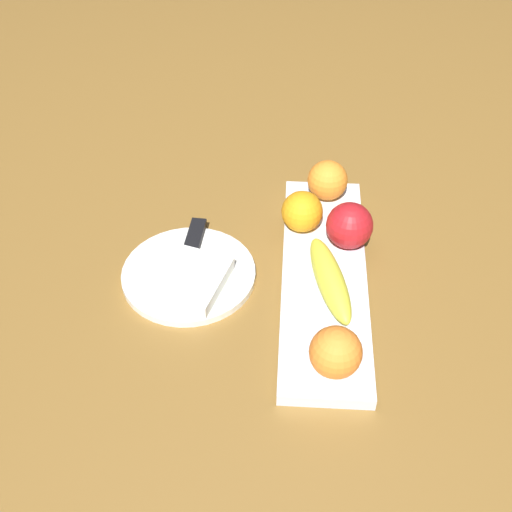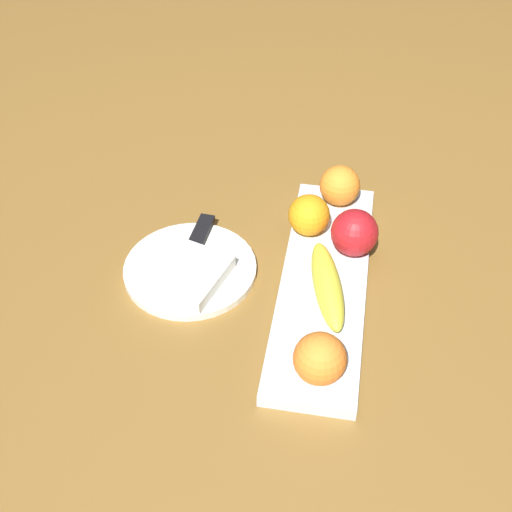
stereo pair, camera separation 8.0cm
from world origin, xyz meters
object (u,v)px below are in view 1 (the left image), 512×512
at_px(fruit_tray, 324,278).
at_px(banana, 330,279).
at_px(orange_near_apple, 302,212).
at_px(orange_center, 336,352).
at_px(dinner_plate, 189,274).
at_px(folded_napkin, 186,278).
at_px(knife, 192,246).
at_px(apple, 350,226).
at_px(orange_near_banana, 328,180).

relative_size(fruit_tray, banana, 2.57).
height_order(fruit_tray, orange_near_apple, orange_near_apple).
xyz_separation_m(orange_center, dinner_plate, (-0.18, -0.22, -0.05)).
distance_m(orange_center, dinner_plate, 0.28).
bearing_deg(folded_napkin, dinner_plate, 180.00).
bearing_deg(fruit_tray, knife, -104.05).
xyz_separation_m(apple, banana, (0.10, -0.03, -0.02)).
distance_m(orange_center, knife, 0.32).
xyz_separation_m(orange_center, knife, (-0.23, -0.22, -0.04)).
bearing_deg(apple, dinner_plate, -73.96).
bearing_deg(orange_near_apple, apple, 65.33).
distance_m(apple, dinner_plate, 0.26).
relative_size(orange_near_apple, folded_napkin, 0.59).
height_order(apple, orange_center, apple).
bearing_deg(banana, folded_napkin, -105.96).
distance_m(banana, dinner_plate, 0.22).
bearing_deg(fruit_tray, banana, 11.34).
height_order(fruit_tray, folded_napkin, folded_napkin).
bearing_deg(folded_napkin, knife, -179.43).
xyz_separation_m(fruit_tray, orange_center, (0.18, 0.01, 0.04)).
distance_m(orange_near_apple, knife, 0.18).
bearing_deg(orange_near_apple, orange_center, 9.28).
bearing_deg(apple, orange_center, -6.29).
relative_size(orange_near_apple, dinner_plate, 0.32).
relative_size(apple, orange_center, 1.06).
bearing_deg(dinner_plate, folded_napkin, 0.00).
relative_size(banana, knife, 0.97).
relative_size(orange_center, dinner_plate, 0.34).
xyz_separation_m(fruit_tray, orange_near_banana, (-0.19, 0.01, 0.04)).
xyz_separation_m(orange_near_apple, orange_near_banana, (-0.08, 0.04, 0.00)).
bearing_deg(banana, apple, 148.83).
height_order(orange_center, dinner_plate, orange_center).
bearing_deg(orange_center, fruit_tray, -176.88).
distance_m(folded_napkin, knife, 0.08).
distance_m(orange_near_apple, orange_center, 0.28).
xyz_separation_m(orange_near_apple, dinner_plate, (0.10, -0.17, -0.05)).
height_order(orange_near_apple, orange_center, orange_center).
relative_size(fruit_tray, folded_napkin, 4.00).
xyz_separation_m(dinner_plate, folded_napkin, (0.03, 0.00, 0.02)).
bearing_deg(fruit_tray, apple, 152.15).
bearing_deg(knife, fruit_tray, 80.00).
bearing_deg(orange_center, banana, -178.68).
height_order(orange_near_banana, dinner_plate, orange_near_banana).
bearing_deg(banana, knife, -125.70).
height_order(banana, dinner_plate, banana).
height_order(apple, banana, apple).
xyz_separation_m(apple, knife, (0.02, -0.24, -0.04)).
bearing_deg(orange_near_banana, orange_near_apple, -26.41).
xyz_separation_m(dinner_plate, knife, (-0.05, -0.00, 0.01)).
bearing_deg(dinner_plate, orange_near_banana, 131.49).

